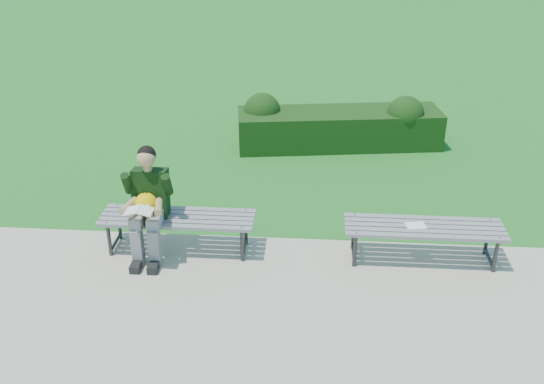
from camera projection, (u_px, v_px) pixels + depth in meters
ground at (281, 239)px, 7.50m from camera, size 80.00×80.00×0.00m
walkway at (270, 331)px, 5.94m from camera, size 30.00×3.50×0.02m
hedge at (338, 125)px, 10.06m from camera, size 3.43×1.29×0.88m
bench_left at (178, 220)px, 7.09m from camera, size 1.80×0.50×0.46m
bench_right at (424, 230)px, 6.88m from camera, size 1.80×0.50×0.46m
seated_boy at (148, 201)px, 6.89m from camera, size 0.56×0.76×1.31m
paper_sheet at (416, 225)px, 6.86m from camera, size 0.25×0.20×0.01m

